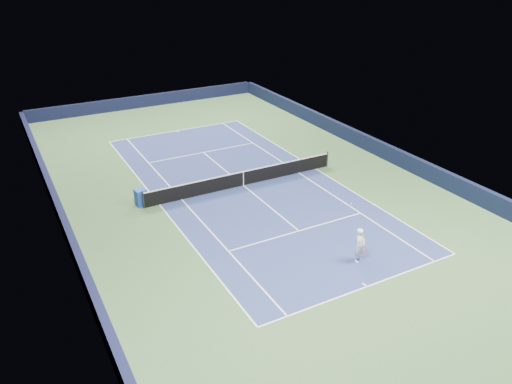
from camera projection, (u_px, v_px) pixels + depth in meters
name	position (u px, v px, depth m)	size (l,w,h in m)	color
ground	(243.00, 185.00, 31.29)	(40.00, 40.00, 0.00)	#385931
wall_far	(147.00, 101.00, 46.70)	(22.00, 0.35, 1.10)	black
wall_right	(378.00, 148.00, 35.69)	(0.35, 40.00, 1.10)	black
wall_left	(62.00, 218.00, 26.41)	(0.35, 40.00, 1.10)	#111433
court_surface	(243.00, 185.00, 31.29)	(10.97, 23.77, 0.01)	navy
baseline_far	(177.00, 131.00, 40.67)	(10.97, 0.08, 0.00)	white
baseline_near	(367.00, 287.00, 21.91)	(10.97, 0.08, 0.00)	white
sideline_doubles_right	(316.00, 169.00, 33.64)	(0.08, 23.77, 0.00)	white
sideline_doubles_left	(159.00, 205.00, 28.94)	(0.08, 23.77, 0.00)	white
sideline_singles_right	(299.00, 173.00, 33.05)	(0.08, 23.77, 0.00)	white
sideline_singles_left	(182.00, 199.00, 29.52)	(0.08, 23.77, 0.00)	white
service_line_far	(203.00, 152.00, 36.34)	(8.23, 0.08, 0.00)	white
service_line_near	(299.00, 231.00, 26.24)	(8.23, 0.08, 0.00)	white
center_service_line	(243.00, 185.00, 31.29)	(0.08, 12.80, 0.00)	white
center_mark_far	(178.00, 131.00, 40.55)	(0.08, 0.30, 0.00)	white
center_mark_near	(365.00, 285.00, 22.03)	(0.08, 0.30, 0.00)	white
tennis_net	(243.00, 178.00, 31.07)	(12.90, 0.10, 1.07)	black
sponsor_cube	(141.00, 197.00, 28.70)	(0.68, 0.63, 0.98)	blue
tennis_player	(360.00, 245.00, 23.36)	(0.84, 1.34, 2.61)	white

